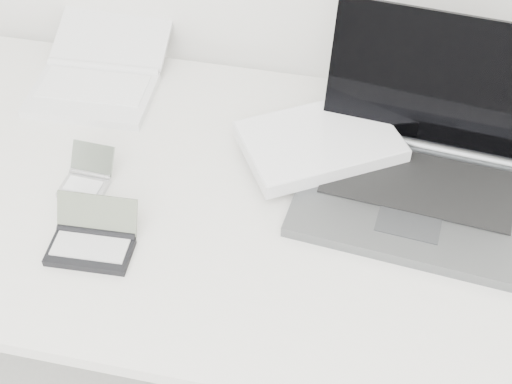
% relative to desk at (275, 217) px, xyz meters
% --- Properties ---
extents(desk, '(1.60, 0.80, 0.73)m').
position_rel_desk_xyz_m(desk, '(0.00, 0.00, 0.00)').
color(desk, white).
rests_on(desk, ground).
extents(laptop_large, '(0.61, 0.43, 0.29)m').
position_rel_desk_xyz_m(laptop_large, '(0.20, 0.11, 0.09)').
color(laptop_large, '#585B5D').
rests_on(laptop_large, desk).
extents(netbook_open_white, '(0.28, 0.35, 0.08)m').
position_rel_desk_xyz_m(netbook_open_white, '(-0.46, 0.27, 0.07)').
color(netbook_open_white, white).
rests_on(netbook_open_white, desk).
extents(pda_silver, '(0.09, 0.11, 0.06)m').
position_rel_desk_xyz_m(pda_silver, '(-0.37, -0.03, 0.06)').
color(pda_silver, silver).
rests_on(pda_silver, desk).
extents(palmtop_charcoal, '(0.15, 0.13, 0.08)m').
position_rel_desk_xyz_m(palmtop_charcoal, '(-0.30, -0.18, 0.06)').
color(palmtop_charcoal, black).
rests_on(palmtop_charcoal, desk).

